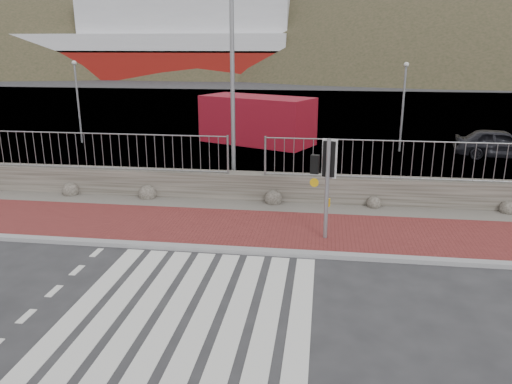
# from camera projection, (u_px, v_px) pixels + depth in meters

# --- Properties ---
(ground) EXTENTS (220.00, 220.00, 0.00)m
(ground) POSITION_uv_depth(u_px,v_px,m) (189.00, 314.00, 9.43)
(ground) COLOR #28282B
(ground) RESTS_ON ground
(sidewalk_far) EXTENTS (40.00, 3.00, 0.08)m
(sidewalk_far) POSITION_uv_depth(u_px,v_px,m) (232.00, 228.00, 13.70)
(sidewalk_far) COLOR maroon
(sidewalk_far) RESTS_ON ground
(kerb_far) EXTENTS (40.00, 0.25, 0.12)m
(kerb_far) POSITION_uv_depth(u_px,v_px,m) (221.00, 250.00, 12.27)
(kerb_far) COLOR gray
(kerb_far) RESTS_ON ground
(zebra_crossing) EXTENTS (4.62, 5.60, 0.01)m
(zebra_crossing) POSITION_uv_depth(u_px,v_px,m) (189.00, 314.00, 9.43)
(zebra_crossing) COLOR silver
(zebra_crossing) RESTS_ON ground
(gravel_strip) EXTENTS (40.00, 1.50, 0.06)m
(gravel_strip) POSITION_uv_depth(u_px,v_px,m) (243.00, 206.00, 15.60)
(gravel_strip) COLOR #59544C
(gravel_strip) RESTS_ON ground
(stone_wall) EXTENTS (40.00, 0.60, 0.90)m
(stone_wall) POSITION_uv_depth(u_px,v_px,m) (247.00, 186.00, 16.24)
(stone_wall) COLOR #433F37
(stone_wall) RESTS_ON ground
(railing) EXTENTS (18.07, 0.07, 1.22)m
(railing) POSITION_uv_depth(u_px,v_px,m) (246.00, 146.00, 15.71)
(railing) COLOR gray
(railing) RESTS_ON stone_wall
(quay) EXTENTS (120.00, 40.00, 0.50)m
(quay) POSITION_uv_depth(u_px,v_px,m) (291.00, 115.00, 35.93)
(quay) COLOR #4C4C4F
(quay) RESTS_ON ground
(water) EXTENTS (220.00, 50.00, 0.05)m
(water) POSITION_uv_depth(u_px,v_px,m) (308.00, 81.00, 69.16)
(water) COLOR #3F4C54
(water) RESTS_ON ground
(ferry) EXTENTS (50.00, 16.00, 20.00)m
(ferry) POSITION_uv_depth(u_px,v_px,m) (148.00, 41.00, 75.59)
(ferry) COLOR maroon
(ferry) RESTS_ON ground
(hills_backdrop) EXTENTS (254.00, 90.00, 100.00)m
(hills_backdrop) POSITION_uv_depth(u_px,v_px,m) (344.00, 191.00, 98.60)
(hills_backdrop) COLOR #2D301C
(hills_backdrop) RESTS_ON ground
(traffic_signal_far) EXTENTS (0.66, 0.32, 2.67)m
(traffic_signal_far) POSITION_uv_depth(u_px,v_px,m) (326.00, 168.00, 12.44)
(traffic_signal_far) COLOR gray
(traffic_signal_far) RESTS_ON ground
(streetlight) EXTENTS (1.74, 0.23, 8.19)m
(streetlight) POSITION_uv_depth(u_px,v_px,m) (236.00, 54.00, 15.87)
(streetlight) COLOR gray
(streetlight) RESTS_ON ground
(shipping_container) EXTENTS (6.15, 4.51, 2.37)m
(shipping_container) POSITION_uv_depth(u_px,v_px,m) (257.00, 120.00, 25.39)
(shipping_container) COLOR maroon
(shipping_container) RESTS_ON ground
(car_a) EXTENTS (3.96, 1.96, 1.30)m
(car_a) POSITION_uv_depth(u_px,v_px,m) (500.00, 144.00, 22.19)
(car_a) COLOR black
(car_a) RESTS_ON ground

